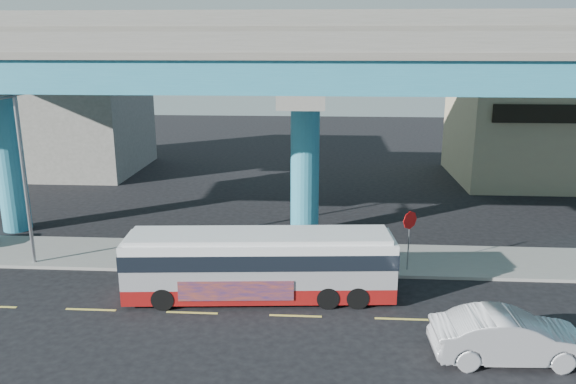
# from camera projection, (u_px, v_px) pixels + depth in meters

# --- Properties ---
(ground) EXTENTS (120.00, 120.00, 0.00)m
(ground) POSITION_uv_depth(u_px,v_px,m) (296.00, 312.00, 21.65)
(ground) COLOR black
(ground) RESTS_ON ground
(sidewalk) EXTENTS (70.00, 4.00, 0.15)m
(sidewalk) POSITION_uv_depth(u_px,v_px,m) (302.00, 258.00, 26.94)
(sidewalk) COLOR gray
(sidewalk) RESTS_ON ground
(lane_markings) EXTENTS (58.00, 0.12, 0.01)m
(lane_markings) POSITION_uv_depth(u_px,v_px,m) (296.00, 316.00, 21.36)
(lane_markings) COLOR #D8C64C
(lane_markings) RESTS_ON ground
(viaduct) EXTENTS (52.00, 12.40, 11.70)m
(viaduct) POSITION_uv_depth(u_px,v_px,m) (306.00, 62.00, 28.08)
(viaduct) COLOR teal
(viaduct) RESTS_ON ground
(building_beige) EXTENTS (14.00, 10.23, 7.00)m
(building_beige) POSITION_uv_depth(u_px,v_px,m) (553.00, 134.00, 41.79)
(building_beige) COLOR tan
(building_beige) RESTS_ON ground
(building_concrete) EXTENTS (12.00, 10.00, 9.00)m
(building_concrete) POSITION_uv_depth(u_px,v_px,m) (62.00, 115.00, 44.89)
(building_concrete) COLOR gray
(building_concrete) RESTS_ON ground
(transit_bus) EXTENTS (10.94, 3.18, 2.77)m
(transit_bus) POSITION_uv_depth(u_px,v_px,m) (260.00, 263.00, 22.54)
(transit_bus) COLOR maroon
(transit_bus) RESTS_ON ground
(sedan) EXTENTS (2.08, 5.11, 1.65)m
(sedan) POSITION_uv_depth(u_px,v_px,m) (509.00, 337.00, 18.23)
(sedan) COLOR #B0B0B5
(sedan) RESTS_ON ground
(street_lamp) EXTENTS (0.50, 2.57, 7.91)m
(street_lamp) POSITION_uv_depth(u_px,v_px,m) (15.00, 157.00, 24.38)
(street_lamp) COLOR gray
(street_lamp) RESTS_ON sidewalk
(stop_sign) EXTENTS (0.67, 0.54, 2.77)m
(stop_sign) POSITION_uv_depth(u_px,v_px,m) (410.00, 227.00, 24.83)
(stop_sign) COLOR gray
(stop_sign) RESTS_ON sidewalk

